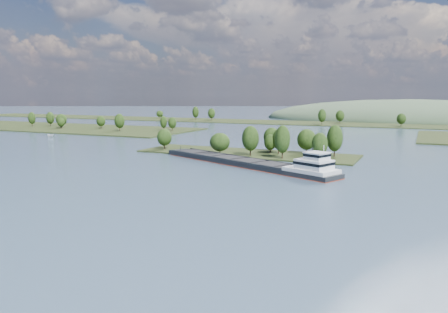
% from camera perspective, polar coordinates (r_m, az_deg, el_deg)
% --- Properties ---
extents(ground, '(1800.00, 1800.00, 0.00)m').
position_cam_1_polar(ground, '(147.31, -5.88, -2.53)').
color(ground, '#3B4C66').
rests_on(ground, ground).
extents(tree_island, '(100.00, 31.92, 15.12)m').
position_cam_1_polar(tree_island, '(196.87, 4.56, 1.42)').
color(tree_island, black).
rests_on(tree_island, ground).
extents(left_bank, '(300.00, 80.00, 14.17)m').
position_cam_1_polar(left_bank, '(402.45, -24.03, 3.68)').
color(left_bank, black).
rests_on(left_bank, ground).
extents(back_shoreline, '(900.00, 60.00, 15.17)m').
position_cam_1_polar(back_shoreline, '(410.48, 15.46, 4.15)').
color(back_shoreline, black).
rests_on(back_shoreline, ground).
extents(hill_west, '(320.00, 160.00, 44.00)m').
position_cam_1_polar(hill_west, '(505.33, 23.23, 4.40)').
color(hill_west, '#3E5439').
rests_on(hill_west, ground).
extents(cargo_barge, '(82.92, 44.35, 11.67)m').
position_cam_1_polar(cargo_barge, '(165.15, 3.79, -0.83)').
color(cargo_barge, black).
rests_on(cargo_barge, ground).
extents(motorboat, '(5.34, 2.20, 2.03)m').
position_cam_1_polar(motorboat, '(299.86, -21.71, 2.56)').
color(motorboat, silver).
rests_on(motorboat, ground).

